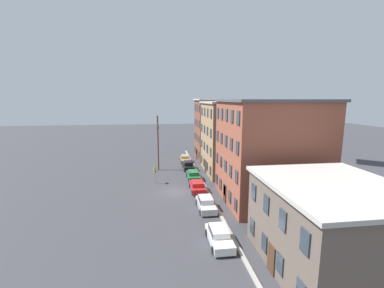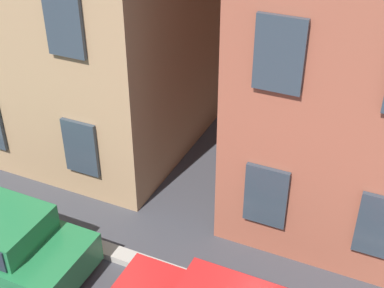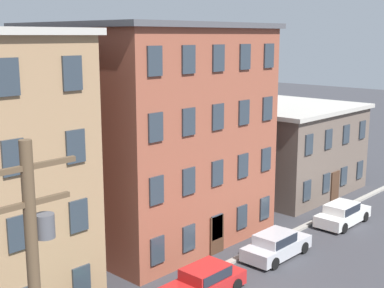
# 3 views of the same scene
# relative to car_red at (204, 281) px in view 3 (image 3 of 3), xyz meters

# --- Properties ---
(kerb_strip) EXTENTS (56.00, 0.36, 0.16)m
(kerb_strip) POSITION_rel_car_red_xyz_m (0.12, 1.38, -0.67)
(kerb_strip) COLOR #9E998E
(kerb_strip) RESTS_ON ground_plane
(apartment_far) EXTENTS (11.86, 11.40, 12.71)m
(apartment_far) POSITION_rel_car_red_xyz_m (4.24, 8.32, 5.62)
(apartment_far) COLOR brown
(apartment_far) RESTS_ON ground_plane
(apartment_annex) EXTENTS (11.02, 9.51, 6.73)m
(apartment_annex) POSITION_rel_car_red_xyz_m (17.69, 7.38, 2.63)
(apartment_annex) COLOR #66564C
(apartment_annex) RESTS_ON ground_plane
(car_red) EXTENTS (4.40, 1.92, 1.43)m
(car_red) POSITION_rel_car_red_xyz_m (0.00, 0.00, 0.00)
(car_red) COLOR #B21E1E
(car_red) RESTS_ON ground_plane
(car_silver) EXTENTS (4.40, 1.92, 1.43)m
(car_silver) POSITION_rel_car_red_xyz_m (6.06, 0.09, 0.00)
(car_silver) COLOR #B7B7BC
(car_silver) RESTS_ON ground_plane
(car_white) EXTENTS (4.40, 1.92, 1.43)m
(car_white) POSITION_rel_car_red_xyz_m (13.37, -0.06, 0.00)
(car_white) COLOR silver
(car_white) RESTS_ON ground_plane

